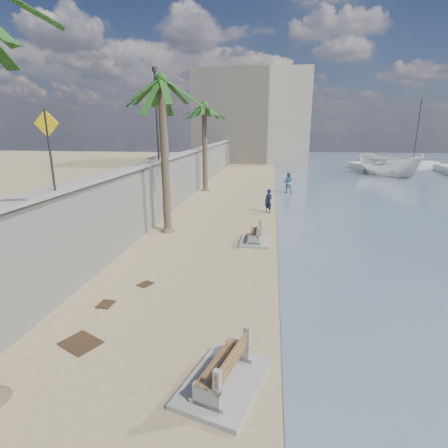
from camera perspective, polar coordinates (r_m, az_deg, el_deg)
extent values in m
plane|color=#9E8961|center=(10.10, -2.68, -17.47)|extent=(140.00, 140.00, 0.00)
cube|color=gray|center=(29.36, -5.72, 8.13)|extent=(0.45, 70.00, 3.50)
cube|color=gray|center=(29.19, -5.82, 11.63)|extent=(0.80, 70.00, 0.12)
cube|color=#B7AA93|center=(60.44, 4.56, 16.91)|extent=(18.00, 12.00, 14.00)
cube|color=gray|center=(8.46, -0.03, -24.47)|extent=(2.11, 2.59, 0.12)
cube|color=gray|center=(17.42, 5.06, -2.73)|extent=(1.46, 2.08, 0.11)
cylinder|color=brown|center=(18.55, -9.63, 10.33)|extent=(0.42, 0.42, 7.77)
cylinder|color=brown|center=(31.08, -3.13, 12.10)|extent=(0.44, 0.44, 7.29)
cylinder|color=#2D2D33|center=(11.85, -26.54, 10.61)|extent=(0.07, 0.07, 2.40)
cube|color=yellow|center=(11.83, -27.02, 14.42)|extent=(0.78, 0.03, 0.78)
cylinder|color=#2D2D33|center=(21.40, -10.93, 16.91)|extent=(0.12, 0.12, 5.00)
cylinder|color=#2D2D33|center=(21.62, -11.30, 23.54)|extent=(0.28, 0.28, 0.25)
imported|color=#161439|center=(23.19, 7.28, 4.01)|extent=(0.79, 0.77, 1.83)
imported|color=#476E93|center=(30.71, 10.39, 6.86)|extent=(1.01, 0.81, 1.99)
imported|color=silver|center=(45.04, 25.36, 8.86)|extent=(4.34, 4.37, 3.63)
cube|color=silver|center=(59.04, 28.41, 8.60)|extent=(7.68, 3.80, 0.70)
cylinder|color=#2D2D33|center=(58.81, 29.00, 13.06)|extent=(0.12, 0.12, 8.76)
cube|color=#382616|center=(10.42, -22.37, -17.53)|extent=(1.22, 1.13, 0.03)
cube|color=#382616|center=(12.10, -18.75, -12.30)|extent=(0.49, 0.59, 0.03)
cube|color=#382616|center=(13.13, -12.70, -9.55)|extent=(0.59, 0.64, 0.03)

